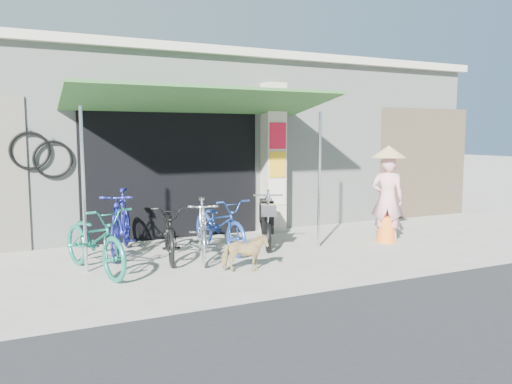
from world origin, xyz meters
name	(u,v)px	position (x,y,z in m)	size (l,w,h in m)	color
ground	(295,262)	(0.00, 0.00, 0.00)	(80.00, 80.00, 0.00)	#ABA79B
bicycle_shop	(193,141)	(0.00, 5.09, 1.83)	(12.30, 5.30, 3.66)	#A6ACA4
shop_pillar	(273,158)	(0.85, 2.45, 1.50)	(0.42, 0.44, 3.00)	beige
awning	(203,103)	(-0.90, 1.63, 2.51)	(4.60, 1.88, 2.72)	#2C5B29
neighbour_right	(424,163)	(5.00, 2.59, 1.30)	(2.60, 0.06, 2.60)	brown
bike_teal	(95,240)	(-2.89, 0.63, 0.49)	(0.64, 1.85, 0.97)	#1A7963
bike_blue	(121,222)	(-2.35, 1.63, 0.54)	(0.50, 1.78, 1.07)	navy
bike_black	(170,231)	(-1.70, 1.03, 0.44)	(0.59, 1.69, 0.89)	black
bike_silver	(203,229)	(-1.24, 0.77, 0.48)	(0.45, 1.60, 0.96)	silver
bike_navy	(220,224)	(-0.77, 1.23, 0.46)	(0.61, 1.74, 0.91)	#204297
street_dog	(245,253)	(-0.94, -0.21, 0.28)	(0.30, 0.66, 0.55)	tan
moped	(267,220)	(0.17, 1.34, 0.45)	(0.86, 1.64, 0.98)	black
nun	(387,195)	(2.27, 0.59, 0.88)	(0.69, 0.67, 1.78)	pink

